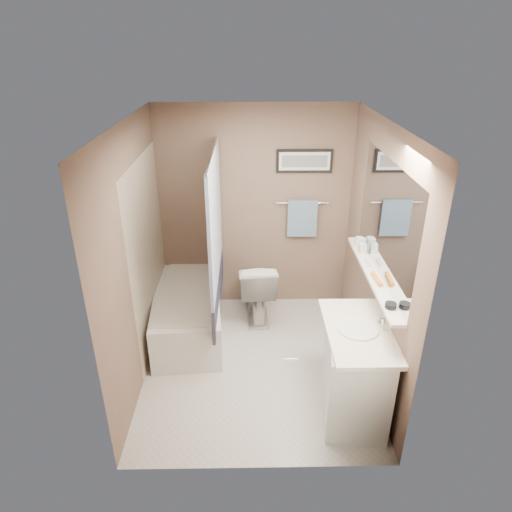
{
  "coord_description": "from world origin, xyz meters",
  "views": [
    {
      "loc": [
        -0.06,
        -3.71,
        3.03
      ],
      "look_at": [
        0.0,
        0.15,
        1.15
      ],
      "focal_mm": 32.0,
      "sensor_mm": 36.0,
      "label": 1
    }
  ],
  "objects_px": {
    "hair_brush_front": "(377,279)",
    "candle_bowl_near": "(391,305)",
    "bathtub": "(188,312)",
    "toilet": "(256,288)",
    "soap_bottle": "(363,246)",
    "vanity": "(355,371)",
    "glass_jar": "(359,242)"
  },
  "relations": [
    {
      "from": "candle_bowl_near",
      "to": "glass_jar",
      "type": "relative_size",
      "value": 0.9
    },
    {
      "from": "toilet",
      "to": "soap_bottle",
      "type": "bearing_deg",
      "value": 145.39
    },
    {
      "from": "hair_brush_front",
      "to": "candle_bowl_near",
      "type": "bearing_deg",
      "value": -90.0
    },
    {
      "from": "soap_bottle",
      "to": "toilet",
      "type": "bearing_deg",
      "value": 149.16
    },
    {
      "from": "bathtub",
      "to": "glass_jar",
      "type": "bearing_deg",
      "value": -10.47
    },
    {
      "from": "vanity",
      "to": "glass_jar",
      "type": "height_order",
      "value": "glass_jar"
    },
    {
      "from": "candle_bowl_near",
      "to": "soap_bottle",
      "type": "relative_size",
      "value": 0.61
    },
    {
      "from": "toilet",
      "to": "soap_bottle",
      "type": "xyz_separation_m",
      "value": [
        1.02,
        -0.61,
        0.81
      ]
    },
    {
      "from": "bathtub",
      "to": "candle_bowl_near",
      "type": "xyz_separation_m",
      "value": [
        1.79,
        -1.31,
        0.89
      ]
    },
    {
      "from": "toilet",
      "to": "candle_bowl_near",
      "type": "height_order",
      "value": "candle_bowl_near"
    },
    {
      "from": "bathtub",
      "to": "soap_bottle",
      "type": "bearing_deg",
      "value": -14.96
    },
    {
      "from": "vanity",
      "to": "soap_bottle",
      "type": "xyz_separation_m",
      "value": [
        0.19,
        0.89,
        0.79
      ]
    },
    {
      "from": "toilet",
      "to": "vanity",
      "type": "xyz_separation_m",
      "value": [
        0.83,
        -1.49,
        0.02
      ]
    },
    {
      "from": "toilet",
      "to": "vanity",
      "type": "relative_size",
      "value": 0.83
    },
    {
      "from": "vanity",
      "to": "soap_bottle",
      "type": "distance_m",
      "value": 1.2
    },
    {
      "from": "bathtub",
      "to": "soap_bottle",
      "type": "height_order",
      "value": "soap_bottle"
    },
    {
      "from": "bathtub",
      "to": "toilet",
      "type": "bearing_deg",
      "value": 15.98
    },
    {
      "from": "toilet",
      "to": "candle_bowl_near",
      "type": "xyz_separation_m",
      "value": [
        1.02,
        -1.6,
        0.76
      ]
    },
    {
      "from": "bathtub",
      "to": "soap_bottle",
      "type": "distance_m",
      "value": 2.04
    },
    {
      "from": "toilet",
      "to": "candle_bowl_near",
      "type": "bearing_deg",
      "value": 118.72
    },
    {
      "from": "toilet",
      "to": "bathtub",
      "type": "bearing_deg",
      "value": 17.17
    },
    {
      "from": "bathtub",
      "to": "hair_brush_front",
      "type": "xyz_separation_m",
      "value": [
        1.79,
        -0.88,
        0.89
      ]
    },
    {
      "from": "vanity",
      "to": "candle_bowl_near",
      "type": "xyz_separation_m",
      "value": [
        0.19,
        -0.1,
        0.73
      ]
    },
    {
      "from": "hair_brush_front",
      "to": "glass_jar",
      "type": "relative_size",
      "value": 2.2
    },
    {
      "from": "toilet",
      "to": "soap_bottle",
      "type": "height_order",
      "value": "soap_bottle"
    },
    {
      "from": "toilet",
      "to": "hair_brush_front",
      "type": "bearing_deg",
      "value": 127.2
    },
    {
      "from": "bathtub",
      "to": "glass_jar",
      "type": "height_order",
      "value": "glass_jar"
    },
    {
      "from": "bathtub",
      "to": "vanity",
      "type": "distance_m",
      "value": 2.01
    },
    {
      "from": "hair_brush_front",
      "to": "soap_bottle",
      "type": "distance_m",
      "value": 0.57
    },
    {
      "from": "toilet",
      "to": "hair_brush_front",
      "type": "height_order",
      "value": "hair_brush_front"
    },
    {
      "from": "soap_bottle",
      "to": "bathtub",
      "type": "bearing_deg",
      "value": 170.0
    },
    {
      "from": "vanity",
      "to": "hair_brush_front",
      "type": "relative_size",
      "value": 4.09
    }
  ]
}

